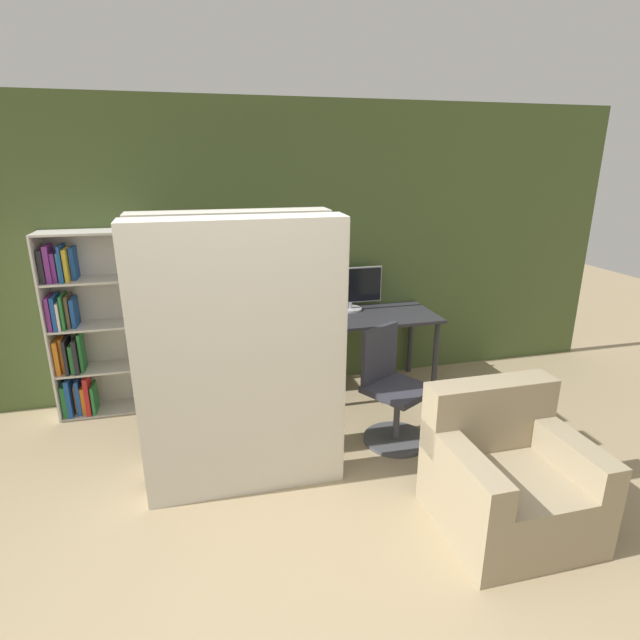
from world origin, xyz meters
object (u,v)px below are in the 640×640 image
monitor (350,288)px  mattress_near (243,364)px  armchair (506,476)px  office_chair (392,396)px  mattress_far (238,344)px  bookshelf (90,328)px

monitor → mattress_near: bearing=-128.6°
monitor → armchair: size_ratio=0.75×
office_chair → armchair: bearing=-73.9°
armchair → mattress_far: bearing=143.8°
bookshelf → armchair: (2.68, -2.22, -0.46)m
bookshelf → mattress_far: mattress_far is taller
monitor → mattress_far: size_ratio=0.34×
bookshelf → mattress_near: (1.17, -1.49, 0.15)m
office_chair → mattress_far: (-1.19, 0.02, 0.55)m
monitor → mattress_near: 1.92m
monitor → mattress_far: bearing=-136.7°
mattress_near → monitor: bearing=51.4°
monitor → mattress_near: size_ratio=0.34×
monitor → armchair: 2.34m
mattress_far → armchair: bearing=-36.2°
office_chair → mattress_far: size_ratio=0.50×
bookshelf → armchair: size_ratio=1.91×
office_chair → mattress_near: 1.36m
mattress_far → mattress_near: bearing=-90.0°
office_chair → mattress_far: bearing=179.1°
bookshelf → mattress_far: size_ratio=0.87×
armchair → office_chair: bearing=106.1°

